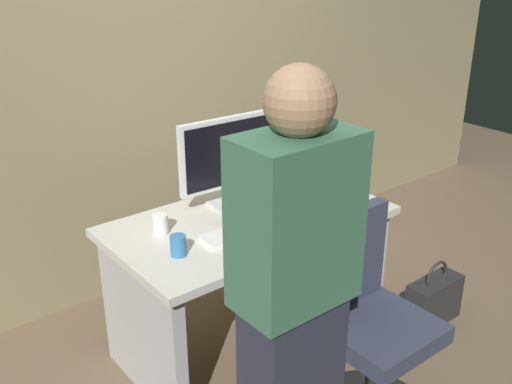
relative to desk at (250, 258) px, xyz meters
name	(u,v)px	position (x,y,z in m)	size (l,w,h in m)	color
ground_plane	(250,339)	(0.00, 0.00, -0.49)	(9.00, 9.00, 0.00)	brown
wall_back	(144,32)	(0.00, 0.94, 1.01)	(6.40, 0.10, 3.00)	#8C7F5B
desk	(250,258)	(0.00, 0.00, 0.00)	(1.35, 0.76, 0.72)	beige
office_chair	(367,329)	(0.09, -0.70, -0.07)	(0.52, 0.52, 0.94)	black
person_at_desk	(294,302)	(-0.44, -0.81, 0.35)	(0.40, 0.24, 1.64)	#262838
monitor	(228,156)	(0.02, 0.19, 0.48)	(0.54, 0.15, 0.46)	silver
keyboard	(245,230)	(-0.12, -0.11, 0.24)	(0.43, 0.13, 0.02)	white
mouse	(292,215)	(0.16, -0.13, 0.24)	(0.06, 0.10, 0.03)	white
cup_near_keyboard	(178,246)	(-0.47, -0.11, 0.27)	(0.07, 0.07, 0.09)	#3372B2
cup_by_monitor	(160,224)	(-0.42, 0.12, 0.27)	(0.07, 0.07, 0.09)	white
book_stack	(316,173)	(0.49, 0.05, 0.32)	(0.22, 0.19, 0.20)	beige
cell_phone	(341,201)	(0.48, -0.15, 0.23)	(0.07, 0.14, 0.01)	black
handbag	(434,300)	(0.90, -0.50, -0.36)	(0.34, 0.14, 0.38)	#262628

